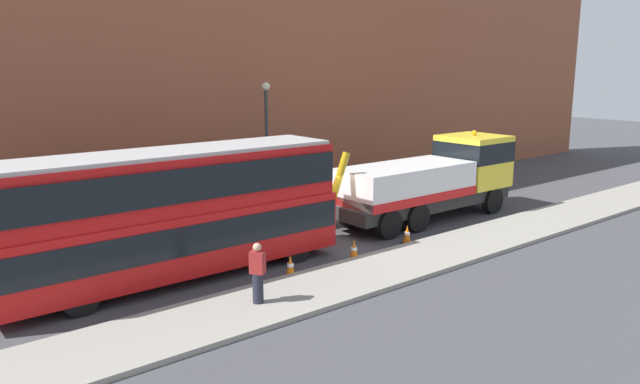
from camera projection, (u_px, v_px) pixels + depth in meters
ground_plane at (321, 239)px, 23.53m from camera, size 120.00×120.00×0.00m
near_kerb at (401, 264)px, 20.33m from camera, size 60.00×2.80×0.15m
building_facade at (221, 31)px, 27.21m from camera, size 60.00×1.50×16.00m
recovery_tow_truck at (433, 178)px, 26.34m from camera, size 10.15×2.69×3.67m
double_decker_bus at (173, 209)px, 18.73m from camera, size 11.06×2.61×4.06m
pedestrian_onlooker at (258, 274)px, 16.66m from camera, size 0.43×0.48×1.71m
traffic_cone_near_bus at (290, 267)px, 19.24m from camera, size 0.36×0.36×0.72m
traffic_cone_midway at (354, 250)px, 20.93m from camera, size 0.36×0.36×0.72m
traffic_cone_near_truck at (407, 235)px, 22.81m from camera, size 0.36×0.36×0.72m
street_lamp at (267, 136)px, 27.02m from camera, size 0.36×0.36×5.83m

